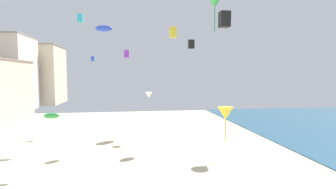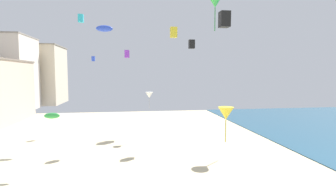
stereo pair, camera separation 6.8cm
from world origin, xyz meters
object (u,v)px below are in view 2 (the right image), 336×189
kite_blue_parafoil (104,29)px  kite_blue_box (93,59)px  kite_cyan_box (81,18)px  kite_black_box (192,44)px  kite_yellow_delta (226,113)px  kite_green_delta (215,1)px  kite_yellow_box (174,32)px  kite_green_parafoil (52,116)px  kite_black_box_2 (224,19)px  kite_white_delta (149,95)px  kite_purple_box (127,54)px

kite_blue_parafoil → kite_blue_box: bearing=112.6°
kite_cyan_box → kite_blue_box: bearing=87.5°
kite_black_box → kite_cyan_box: kite_cyan_box is taller
kite_yellow_delta → kite_green_delta: bearing=-128.4°
kite_cyan_box → kite_yellow_box: size_ratio=0.59×
kite_green_parafoil → kite_yellow_box: bearing=51.2°
kite_yellow_box → kite_black_box_2: 28.02m
kite_blue_box → kite_yellow_delta: bearing=-46.2°
kite_white_delta → kite_green_delta: kite_green_delta is taller
kite_blue_parafoil → kite_blue_box: (-2.42, 5.81, -3.99)m
kite_black_box → kite_yellow_delta: kite_black_box is taller
kite_cyan_box → kite_green_parafoil: 15.29m
kite_yellow_delta → kite_green_delta: size_ratio=1.17×
kite_black_box → kite_green_parafoil: bearing=-149.1°
kite_black_box → kite_black_box_2: bearing=-96.8°
kite_yellow_box → kite_black_box_2: kite_yellow_box is taller
kite_yellow_box → kite_purple_box: kite_yellow_box is taller
kite_yellow_delta → kite_green_parafoil: bearing=-176.0°
kite_black_box_2 → kite_blue_parafoil: bearing=114.4°
kite_blue_parafoil → kite_purple_box: (3.21, -3.54, -3.85)m
kite_yellow_delta → kite_green_delta: kite_green_delta is taller
kite_black_box_2 → kite_green_parafoil: kite_black_box_2 is taller
kite_green_parafoil → kite_cyan_box: bearing=83.7°
kite_black_box_2 → kite_black_box: bearing=83.2°
kite_yellow_box → kite_purple_box: (-7.88, -9.56, -4.50)m
kite_black_box → kite_purple_box: bearing=-177.0°
kite_purple_box → kite_green_delta: 14.45m
kite_yellow_delta → kite_green_parafoil: 18.04m
kite_purple_box → kite_white_delta: bearing=33.2°
kite_black_box → kite_white_delta: kite_black_box is taller
kite_cyan_box → kite_yellow_delta: (16.87, -8.93, -11.72)m
kite_purple_box → kite_green_parafoil: kite_purple_box is taller
kite_cyan_box → kite_white_delta: size_ratio=0.42×
kite_blue_parafoil → kite_yellow_delta: 21.14m
kite_blue_parafoil → kite_purple_box: 6.14m
kite_yellow_delta → kite_green_parafoil: size_ratio=2.71×
kite_black_box → kite_black_box_2: 18.82m
kite_purple_box → kite_green_delta: bearing=-52.4°
kite_purple_box → kite_green_delta: (8.43, -10.95, 4.22)m
kite_yellow_box → kite_purple_box: size_ratio=1.75×
kite_black_box_2 → kite_blue_parafoil: kite_blue_parafoil is taller
kite_blue_parafoil → kite_black_box: bearing=-14.2°
kite_black_box → kite_blue_parafoil: bearing=165.8°
kite_white_delta → kite_yellow_box: bearing=57.5°
kite_white_delta → kite_blue_box: bearing=139.8°
kite_black_box_2 → kite_blue_parafoil: (-9.88, 21.75, 2.86)m
kite_black_box → kite_blue_box: bearing=148.6°
kite_blue_parafoil → kite_green_parafoil: bearing=-107.2°
kite_black_box → kite_purple_box: kite_black_box is taller
kite_yellow_box → kite_black_box_2: size_ratio=1.69×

